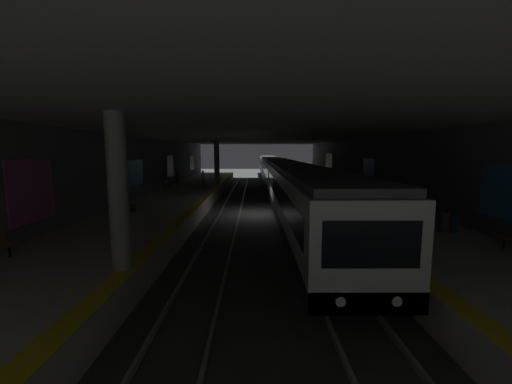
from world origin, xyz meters
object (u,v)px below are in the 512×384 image
backpack_on_floor (133,208)px  person_walking_mid (320,174)px  metro_train (277,173)px  pillar_far (217,163)px  person_waiting_near (177,176)px  person_standing_far (203,178)px  pillar_near (118,192)px  suitcase_rolling (452,223)px  bench_right_mid (167,183)px  bench_left_mid (339,179)px  trash_bin (444,222)px

backpack_on_floor → person_walking_mid: bearing=-38.1°
metro_train → pillar_far: bearing=116.3°
person_waiting_near → person_standing_far: 3.75m
pillar_near → person_waiting_near: bearing=9.7°
pillar_near → suitcase_rolling: 13.32m
person_standing_far → suitcase_rolling: bearing=-141.9°
metro_train → person_walking_mid: 5.00m
bench_right_mid → person_waiting_near: person_waiting_near is taller
bench_left_mid → backpack_on_floor: (-15.43, 15.92, -0.32)m
trash_bin → person_walking_mid: bearing=1.5°
person_walking_mid → person_standing_far: 13.95m
pillar_near → trash_bin: (4.34, -12.15, -1.85)m
metro_train → backpack_on_floor: (-18.61, 9.59, -0.78)m
person_waiting_near → metro_train: bearing=-70.1°
pillar_near → person_standing_far: 21.58m
pillar_far → metro_train: size_ratio=0.08×
bench_right_mid → person_waiting_near: size_ratio=1.03×
person_standing_far → pillar_far: bearing=-19.9°
pillar_near → suitcase_rolling: (4.29, -12.46, -1.91)m
person_walking_mid → suitcase_rolling: person_walking_mid is taller
person_waiting_near → trash_bin: size_ratio=1.94×
bench_left_mid → person_waiting_near: person_waiting_near is taller
suitcase_rolling → trash_bin: bearing=82.5°
person_waiting_near → suitcase_rolling: bearing=-139.7°
pillar_far → person_standing_far: bearing=160.1°
person_waiting_near → pillar_near: bearing=-170.3°
pillar_near → trash_bin: bearing=-70.4°
pillar_far → bench_right_mid: size_ratio=2.68×
bench_left_mid → person_walking_mid: (3.18, 1.33, 0.36)m
backpack_on_floor → pillar_near: bearing=-161.3°
bench_left_mid → person_standing_far: bearing=101.7°
bench_left_mid → person_waiting_near: (-0.64, 16.92, 0.37)m
bench_right_mid → suitcase_rolling: (-16.03, -16.65, -0.16)m
bench_left_mid → person_walking_mid: size_ratio=1.04×
person_standing_far → backpack_on_floor: person_standing_far is taller
pillar_near → metro_train: 28.36m
trash_bin → person_waiting_near: bearing=39.8°
bench_left_mid → trash_bin: bench_left_mid is taller
pillar_far → bench_right_mid: 6.05m
bench_left_mid → suitcase_rolling: bearing=178.8°
pillar_far → metro_train: (3.24, -6.55, -1.30)m
pillar_far → person_standing_far: (-2.82, 1.02, -1.39)m
bench_left_mid → person_standing_far: (-2.87, 13.91, 0.36)m
bench_left_mid → backpack_on_floor: bench_left_mid is taller
person_standing_far → backpack_on_floor: (-12.55, 2.02, -0.69)m
bench_left_mid → pillar_far: bearing=90.2°
person_walking_mid → trash_bin: person_walking_mid is taller
suitcase_rolling → pillar_far: bearing=31.9°
bench_right_mid → person_waiting_near: (3.41, -0.15, 0.37)m
trash_bin → metro_train: bearing=13.6°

